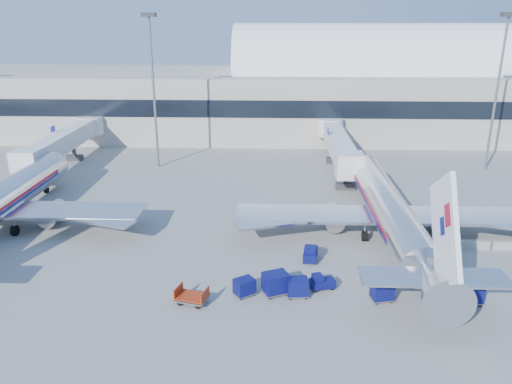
{
  "coord_description": "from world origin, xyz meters",
  "views": [
    {
      "loc": [
        -2.02,
        -43.99,
        21.75
      ],
      "look_at": [
        -3.92,
        6.0,
        4.34
      ],
      "focal_mm": 35.0,
      "sensor_mm": 36.0,
      "label": 1
    }
  ],
  "objects_px": {
    "cart_train_b": "(276,283)",
    "cart_open_red": "(192,298)",
    "cart_solo_far": "(470,292)",
    "tug_lead": "(321,282)",
    "jetbridge_near": "(337,142)",
    "barrier_near": "(474,245)",
    "tug_right": "(416,261)",
    "tug_left": "(310,253)",
    "mast_east": "(500,70)",
    "cart_train_a": "(298,287)",
    "barrier_mid": "(508,245)",
    "jetbridge_mid": "(67,140)",
    "mast_west": "(152,69)",
    "cart_train_c": "(244,287)",
    "airliner_main": "(390,211)",
    "cart_solo_near": "(382,291)"
  },
  "relations": [
    {
      "from": "airliner_main",
      "to": "jetbridge_mid",
      "type": "height_order",
      "value": "airliner_main"
    },
    {
      "from": "airliner_main",
      "to": "cart_train_a",
      "type": "bearing_deg",
      "value": -129.35
    },
    {
      "from": "airliner_main",
      "to": "barrier_near",
      "type": "xyz_separation_m",
      "value": [
        8.0,
        -2.51,
        -2.48
      ]
    },
    {
      "from": "mast_west",
      "to": "cart_solo_near",
      "type": "xyz_separation_m",
      "value": [
        26.88,
        -38.06,
        -13.97
      ]
    },
    {
      "from": "barrier_near",
      "to": "tug_right",
      "type": "bearing_deg",
      "value": -147.77
    },
    {
      "from": "airliner_main",
      "to": "jetbridge_near",
      "type": "distance_m",
      "value": 26.43
    },
    {
      "from": "barrier_near",
      "to": "cart_train_a",
      "type": "bearing_deg",
      "value": -151.75
    },
    {
      "from": "mast_west",
      "to": "cart_train_a",
      "type": "distance_m",
      "value": 44.88
    },
    {
      "from": "mast_west",
      "to": "tug_lead",
      "type": "bearing_deg",
      "value": -58.71
    },
    {
      "from": "jetbridge_near",
      "to": "cart_solo_near",
      "type": "bearing_deg",
      "value": -91.07
    },
    {
      "from": "jetbridge_mid",
      "to": "barrier_mid",
      "type": "bearing_deg",
      "value": -27.35
    },
    {
      "from": "mast_east",
      "to": "cart_solo_far",
      "type": "xyz_separation_m",
      "value": [
        -16.1,
        -38.09,
        -13.87
      ]
    },
    {
      "from": "cart_open_red",
      "to": "jetbridge_near",
      "type": "bearing_deg",
      "value": 82.85
    },
    {
      "from": "mast_west",
      "to": "barrier_near",
      "type": "relative_size",
      "value": 7.53
    },
    {
      "from": "airliner_main",
      "to": "cart_open_red",
      "type": "height_order",
      "value": "airliner_main"
    },
    {
      "from": "mast_east",
      "to": "cart_solo_far",
      "type": "distance_m",
      "value": 43.62
    },
    {
      "from": "airliner_main",
      "to": "cart_solo_near",
      "type": "relative_size",
      "value": 18.86
    },
    {
      "from": "cart_solo_far",
      "to": "tug_lead",
      "type": "bearing_deg",
      "value": 173.48
    },
    {
      "from": "tug_right",
      "to": "cart_train_c",
      "type": "bearing_deg",
      "value": -147.99
    },
    {
      "from": "jetbridge_mid",
      "to": "cart_solo_far",
      "type": "bearing_deg",
      "value": -38.85
    },
    {
      "from": "jetbridge_near",
      "to": "cart_train_b",
      "type": "relative_size",
      "value": 10.59
    },
    {
      "from": "jetbridge_mid",
      "to": "cart_open_red",
      "type": "relative_size",
      "value": 9.82
    },
    {
      "from": "mast_west",
      "to": "cart_open_red",
      "type": "relative_size",
      "value": 8.07
    },
    {
      "from": "mast_west",
      "to": "cart_train_a",
      "type": "bearing_deg",
      "value": -62.0
    },
    {
      "from": "cart_train_b",
      "to": "cart_open_red",
      "type": "relative_size",
      "value": 0.93
    },
    {
      "from": "cart_solo_far",
      "to": "barrier_mid",
      "type": "bearing_deg",
      "value": 55.46
    },
    {
      "from": "barrier_near",
      "to": "cart_train_c",
      "type": "relative_size",
      "value": 1.42
    },
    {
      "from": "jetbridge_mid",
      "to": "mast_east",
      "type": "relative_size",
      "value": 1.22
    },
    {
      "from": "jetbridge_mid",
      "to": "tug_left",
      "type": "bearing_deg",
      "value": -41.63
    },
    {
      "from": "jetbridge_mid",
      "to": "barrier_near",
      "type": "xyz_separation_m",
      "value": [
        52.4,
        -28.81,
        -3.48
      ]
    },
    {
      "from": "jetbridge_near",
      "to": "mast_east",
      "type": "relative_size",
      "value": 1.22
    },
    {
      "from": "cart_train_a",
      "to": "cart_open_red",
      "type": "height_order",
      "value": "cart_train_a"
    },
    {
      "from": "jetbridge_mid",
      "to": "tug_right",
      "type": "xyz_separation_m",
      "value": [
        45.47,
        -33.18,
        -3.21
      ]
    },
    {
      "from": "airliner_main",
      "to": "cart_train_c",
      "type": "bearing_deg",
      "value": -139.66
    },
    {
      "from": "tug_right",
      "to": "cart_train_b",
      "type": "bearing_deg",
      "value": -145.8
    },
    {
      "from": "airliner_main",
      "to": "tug_lead",
      "type": "distance_m",
      "value": 13.64
    },
    {
      "from": "jetbridge_mid",
      "to": "mast_west",
      "type": "height_order",
      "value": "mast_west"
    },
    {
      "from": "tug_left",
      "to": "cart_train_c",
      "type": "relative_size",
      "value": 1.26
    },
    {
      "from": "airliner_main",
      "to": "barrier_mid",
      "type": "relative_size",
      "value": 12.42
    },
    {
      "from": "jetbridge_near",
      "to": "tug_left",
      "type": "height_order",
      "value": "jetbridge_near"
    },
    {
      "from": "cart_open_red",
      "to": "cart_train_b",
      "type": "bearing_deg",
      "value": 29.01
    },
    {
      "from": "tug_left",
      "to": "jetbridge_near",
      "type": "bearing_deg",
      "value": -2.94
    },
    {
      "from": "mast_east",
      "to": "tug_left",
      "type": "relative_size",
      "value": 8.52
    },
    {
      "from": "tug_left",
      "to": "mast_east",
      "type": "bearing_deg",
      "value": -34.62
    },
    {
      "from": "tug_lead",
      "to": "tug_right",
      "type": "height_order",
      "value": "tug_right"
    },
    {
      "from": "tug_right",
      "to": "cart_train_c",
      "type": "height_order",
      "value": "tug_right"
    },
    {
      "from": "airliner_main",
      "to": "barrier_near",
      "type": "height_order",
      "value": "airliner_main"
    },
    {
      "from": "tug_right",
      "to": "cart_open_red",
      "type": "bearing_deg",
      "value": -148.17
    },
    {
      "from": "barrier_near",
      "to": "cart_open_red",
      "type": "xyz_separation_m",
      "value": [
        -26.5,
        -11.05,
        0.02
      ]
    },
    {
      "from": "barrier_near",
      "to": "cart_train_a",
      "type": "relative_size",
      "value": 1.56
    }
  ]
}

